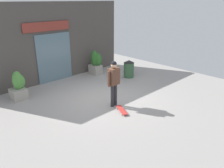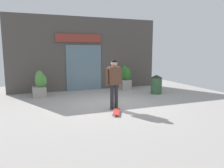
# 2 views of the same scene
# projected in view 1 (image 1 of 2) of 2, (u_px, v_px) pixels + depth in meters

# --- Properties ---
(ground_plane) EXTENTS (12.00, 12.00, 0.00)m
(ground_plane) POSITION_uv_depth(u_px,v_px,m) (104.00, 99.00, 9.16)
(ground_plane) COLOR #9E9993
(building_facade) EXTENTS (7.75, 0.31, 3.71)m
(building_facade) POSITION_uv_depth(u_px,v_px,m) (55.00, 43.00, 10.84)
(building_facade) COLOR #4C4742
(building_facade) RESTS_ON ground_plane
(skateboarder) EXTENTS (0.59, 0.27, 1.75)m
(skateboarder) POSITION_uv_depth(u_px,v_px,m) (114.00, 79.00, 8.22)
(skateboarder) COLOR #28282D
(skateboarder) RESTS_ON ground_plane
(skateboard) EXTENTS (0.51, 0.77, 0.08)m
(skateboard) POSITION_uv_depth(u_px,v_px,m) (122.00, 110.00, 8.13)
(skateboard) COLOR red
(skateboard) RESTS_ON ground_plane
(planter_box_left) EXTENTS (0.52, 0.68, 1.28)m
(planter_box_left) POSITION_uv_depth(u_px,v_px,m) (96.00, 63.00, 11.99)
(planter_box_left) COLOR gray
(planter_box_left) RESTS_ON ground_plane
(planter_box_right) EXTENTS (0.64, 0.59, 1.16)m
(planter_box_right) POSITION_uv_depth(u_px,v_px,m) (19.00, 86.00, 9.05)
(planter_box_right) COLOR gray
(planter_box_right) RESTS_ON ground_plane
(trash_bin) EXTENTS (0.53, 0.53, 0.90)m
(trash_bin) POSITION_uv_depth(u_px,v_px,m) (129.00, 69.00, 11.58)
(trash_bin) COLOR #335938
(trash_bin) RESTS_ON ground_plane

